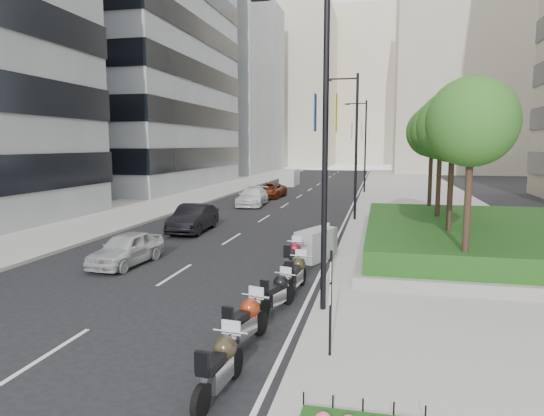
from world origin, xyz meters
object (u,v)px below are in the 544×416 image
(motorcycle_0, at_px, (220,366))
(car_d, at_px, (270,190))
(car_b, at_px, (193,218))
(motorcycle_1, at_px, (245,322))
(lamp_post_0, at_px, (320,133))
(lamp_post_1, at_px, (354,139))
(delivery_van, at_px, (290,178))
(lamp_post_2, at_px, (364,141))
(motorcycle_4, at_px, (293,257))
(motorcycle_3, at_px, (296,274))
(motorcycle_5, at_px, (316,245))
(motorcycle_2, at_px, (277,293))
(motorcycle_6, at_px, (320,238))
(car_c, at_px, (253,197))
(car_a, at_px, (126,249))
(parking_sign, at_px, (331,298))

(motorcycle_0, height_order, car_d, car_d)
(motorcycle_0, bearing_deg, car_b, 28.80)
(motorcycle_1, bearing_deg, lamp_post_0, -13.98)
(lamp_post_1, distance_m, delivery_van, 27.44)
(motorcycle_0, height_order, car_b, car_b)
(lamp_post_1, distance_m, lamp_post_2, 18.00)
(motorcycle_4, distance_m, car_b, 9.94)
(motorcycle_3, relative_size, delivery_van, 0.48)
(motorcycle_5, bearing_deg, motorcycle_1, -160.71)
(motorcycle_2, xyz_separation_m, motorcycle_3, (0.20, 2.06, 0.03))
(motorcycle_1, height_order, car_b, car_b)
(motorcycle_6, height_order, car_c, car_c)
(car_d, bearing_deg, lamp_post_1, -54.34)
(motorcycle_2, distance_m, car_d, 30.25)
(motorcycle_1, xyz_separation_m, motorcycle_3, (0.44, 4.59, -0.02))
(lamp_post_0, relative_size, motorcycle_4, 4.10)
(lamp_post_1, xyz_separation_m, car_b, (-8.31, -5.52, -4.32))
(motorcycle_4, bearing_deg, car_c, 24.92)
(car_a, xyz_separation_m, car_d, (0.08, 25.43, 0.01))
(motorcycle_6, xyz_separation_m, car_c, (-7.13, 14.84, 0.17))
(motorcycle_1, xyz_separation_m, motorcycle_6, (0.43, 11.09, -0.06))
(lamp_post_1, distance_m, motorcycle_1, 20.16)
(delivery_van, bearing_deg, car_d, -87.74)
(lamp_post_2, bearing_deg, motorcycle_6, -92.06)
(lamp_post_1, height_order, motorcycle_4, lamp_post_1)
(motorcycle_4, height_order, car_c, car_c)
(motorcycle_2, bearing_deg, car_d, 30.56)
(motorcycle_4, xyz_separation_m, car_b, (-6.84, 7.21, 0.17))
(motorcycle_4, bearing_deg, motorcycle_1, -173.55)
(lamp_post_1, distance_m, car_d, 15.41)
(lamp_post_0, distance_m, motorcycle_4, 6.36)
(car_d, bearing_deg, car_c, -87.76)
(lamp_post_0, xyz_separation_m, motorcycle_5, (-0.87, 6.37, -4.42))
(lamp_post_0, relative_size, car_b, 1.98)
(lamp_post_0, bearing_deg, motorcycle_2, -176.54)
(car_b, relative_size, delivery_van, 1.01)
(lamp_post_2, distance_m, car_a, 32.39)
(parking_sign, relative_size, motorcycle_2, 1.26)
(motorcycle_5, distance_m, car_d, 24.11)
(parking_sign, bearing_deg, motorcycle_5, 99.22)
(motorcycle_6, relative_size, car_d, 0.40)
(lamp_post_2, height_order, motorcycle_0, lamp_post_2)
(motorcycle_0, xyz_separation_m, motorcycle_3, (0.29, 6.88, -0.01))
(car_d, height_order, delivery_van, delivery_van)
(motorcycle_0, bearing_deg, lamp_post_0, -8.71)
(lamp_post_0, height_order, lamp_post_2, same)
(lamp_post_1, height_order, parking_sign, lamp_post_1)
(motorcycle_0, relative_size, motorcycle_6, 1.17)
(motorcycle_0, xyz_separation_m, car_c, (-6.85, 28.21, 0.12))
(parking_sign, bearing_deg, car_b, 121.76)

